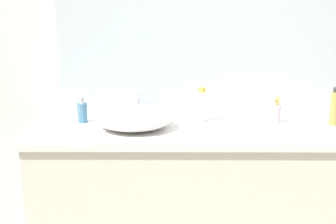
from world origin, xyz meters
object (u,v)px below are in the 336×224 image
sink_basin (134,118)px  lotion_bottle (201,106)px  soap_dispenser (276,112)px  spray_can (335,108)px  perfume_bottle (82,111)px

sink_basin → lotion_bottle: 0.35m
soap_dispenser → spray_can: size_ratio=0.72×
soap_dispenser → lotion_bottle: size_ratio=0.76×
sink_basin → soap_dispenser: size_ratio=2.73×
sink_basin → spray_can: size_ratio=1.97×
sink_basin → perfume_bottle: (-0.27, 0.10, 0.01)m
sink_basin → soap_dispenser: bearing=7.9°
sink_basin → perfume_bottle: bearing=160.4°
lotion_bottle → soap_dispenser: bearing=-1.3°
spray_can → sink_basin: bearing=-176.3°
sink_basin → lotion_bottle: (0.33, 0.11, 0.03)m
sink_basin → lotion_bottle: lotion_bottle is taller
lotion_bottle → spray_can: 0.66m
sink_basin → perfume_bottle: perfume_bottle is taller
lotion_bottle → spray_can: size_ratio=0.94×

